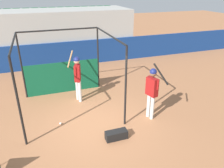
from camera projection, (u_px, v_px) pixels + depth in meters
ground_plane at (95, 125)px, 7.64m from camera, size 60.00×60.00×0.00m
outfield_wall at (66, 54)px, 12.92m from camera, size 24.00×0.12×1.45m
bleacher_section at (61, 35)px, 14.00m from camera, size 8.70×3.20×3.13m
batting_cage at (64, 71)px, 8.99m from camera, size 3.32×3.34×2.83m
player_batter at (77, 74)px, 8.77m from camera, size 0.55×0.88×2.02m
player_waiting at (152, 89)px, 7.56m from camera, size 0.58×0.72×2.23m
equipment_bag at (116, 135)px, 6.88m from camera, size 0.70×0.28×0.28m
baseball at (60, 123)px, 7.63m from camera, size 0.07×0.07×0.07m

